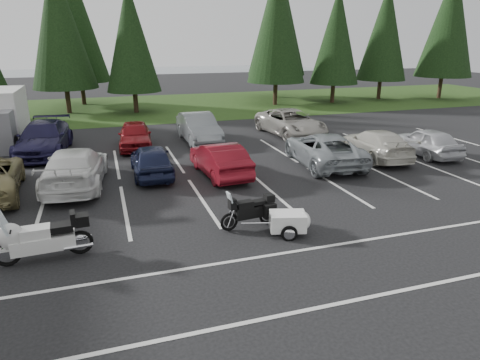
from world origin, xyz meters
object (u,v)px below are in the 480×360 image
Objects in this scene: car_near_3 at (75,168)px; car_far_4 at (291,123)px; car_near_8 at (427,142)px; car_far_1 at (44,138)px; car_far_3 at (199,128)px; car_near_5 at (220,159)px; cargo_trailer at (287,224)px; car_near_4 at (151,160)px; touring_motorcycle at (42,234)px; car_far_2 at (135,135)px; car_near_6 at (323,149)px; car_near_7 at (375,144)px; adventure_motorcycle at (249,208)px.

car_near_3 is 0.97× the size of car_far_4.
car_far_4 is at bearing -51.43° from car_near_8.
car_near_8 is at bearing -175.34° from car_near_3.
car_far_1 is 1.14× the size of car_far_3.
cargo_trailer is at bearing 89.11° from car_near_5.
car_far_4 is (6.17, 6.42, 0.06)m from car_near_5.
car_near_4 is 0.83× the size of car_far_3.
car_near_3 is at bearing 80.50° from touring_motorcycle.
car_near_5 reaches higher than car_near_4.
touring_motorcycle is at bearing -79.42° from car_far_1.
car_far_2 is at bearing -175.14° from car_far_3.
car_near_6 reaches higher than car_near_5.
car_far_1 is 7.94m from car_far_3.
car_near_3 is 6.12m from car_far_1.
car_near_3 is at bearing -7.50° from car_near_5.
car_near_3 reaches higher than car_near_7.
cargo_trailer is (3.08, -7.04, -0.33)m from car_near_4.
car_far_4 reaches higher than car_near_8.
car_far_2 is at bearing 95.16° from adventure_motorcycle.
car_near_6 reaches higher than car_far_2.
car_far_1 is (-12.34, 6.08, 0.06)m from car_near_6.
car_near_8 reaches higher than adventure_motorcycle.
car_far_4 is at bearing -68.89° from car_near_7.
car_far_3 is at bearing -98.96° from car_near_5.
car_far_4 reaches higher than adventure_motorcycle.
car_far_1 is (-1.69, 5.88, 0.02)m from car_near_3.
car_near_7 is 10.22m from adventure_motorcycle.
car_far_2 is at bearing -22.12° from car_near_7.
car_far_3 reaches higher than adventure_motorcycle.
car_far_3 is 11.77m from adventure_motorcycle.
car_near_3 is at bearing 5.44° from car_near_7.
car_near_4 is 7.71m from car_near_6.
car_far_3 reaches higher than car_near_8.
car_far_2 is at bearing -86.58° from car_near_4.
car_far_4 is at bearing -147.19° from car_near_3.
car_far_3 is at bearing 174.59° from car_far_4.
car_near_3 is 6.29m from car_far_2.
car_near_7 is 1.76× the size of touring_motorcycle.
car_near_3 is at bearing -68.78° from car_far_1.
adventure_motorcycle is at bearing 110.15° from car_near_4.
car_far_1 is at bearing -48.22° from car_near_4.
car_far_1 is 2.03× the size of touring_motorcycle.
touring_motorcycle is (-3.54, -6.49, 0.06)m from car_near_4.
car_near_6 is 12.63m from touring_motorcycle.
car_near_8 is at bearing -61.01° from car_far_4.
car_near_4 is 7.12m from car_far_1.
car_far_2 is 1.52× the size of touring_motorcycle.
car_near_8 is at bearing -19.11° from car_far_2.
car_near_6 is 1.31× the size of car_near_8.
car_near_4 is at bearing -82.88° from car_far_2.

